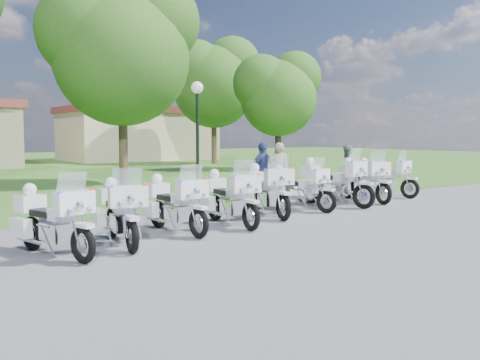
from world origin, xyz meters
TOP-DOWN VIEW (x-y plane):
  - ground at (0.00, 0.00)m, footprint 100.00×100.00m
  - motorcycle_0 at (-4.22, -0.22)m, footprint 1.08×2.14m
  - motorcycle_1 at (-2.90, 0.02)m, footprint 0.95×2.20m
  - motorcycle_2 at (-1.47, 0.52)m, footprint 0.81×2.19m
  - motorcycle_3 at (-0.00, 0.61)m, footprint 0.82×2.25m
  - motorcycle_4 at (1.57, 1.25)m, footprint 1.10×2.32m
  - motorcycle_5 at (2.88, 1.51)m, footprint 1.03×2.15m
  - motorcycle_6 at (4.28, 1.63)m, footprint 1.14×2.47m
  - motorcycle_7 at (5.79, 1.84)m, footprint 1.02×2.36m
  - motorcycle_8 at (7.27, 2.28)m, footprint 1.08×2.25m
  - lamp_post at (3.16, 7.39)m, footprint 0.44×0.44m
  - tree_2 at (1.79, 11.11)m, footprint 6.37×5.44m
  - tree_3 at (12.77, 14.63)m, footprint 5.12×4.37m
  - tree_4 at (13.01, 21.96)m, footprint 6.59×5.62m
  - building_east at (11.00, 30.00)m, footprint 11.44×7.28m
  - bystander_a at (4.15, 3.93)m, footprint 0.78×0.72m
  - bystander_b at (7.23, 3.86)m, footprint 0.91×0.77m
  - bystander_c at (3.77, 4.25)m, footprint 1.06×0.48m

SIDE VIEW (x-z plane):
  - ground at x=0.00m, z-range 0.00..0.00m
  - motorcycle_5 at x=2.88m, z-range -0.12..1.35m
  - motorcycle_0 at x=-4.22m, z-range -0.12..1.35m
  - motorcycle_2 at x=-1.47m, z-range -0.12..1.35m
  - motorcycle_1 at x=-2.90m, z-range -0.12..1.36m
  - motorcycle_3 at x=0.00m, z-range -0.12..1.39m
  - motorcycle_8 at x=7.27m, z-range -0.13..1.41m
  - motorcycle_4 at x=1.57m, z-range -0.13..1.45m
  - motorcycle_7 at x=5.79m, z-range -0.13..1.46m
  - motorcycle_6 at x=4.28m, z-range -0.14..1.54m
  - bystander_b at x=7.23m, z-range 0.00..1.66m
  - bystander_c at x=3.77m, z-range 0.00..1.78m
  - bystander_a at x=4.15m, z-range 0.00..1.79m
  - building_east at x=11.00m, z-range 0.02..4.12m
  - lamp_post at x=3.16m, z-range 1.02..4.98m
  - tree_3 at x=12.77m, z-range 1.10..7.93m
  - tree_2 at x=1.79m, z-range 1.37..9.87m
  - tree_4 at x=13.01m, z-range 1.42..10.20m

